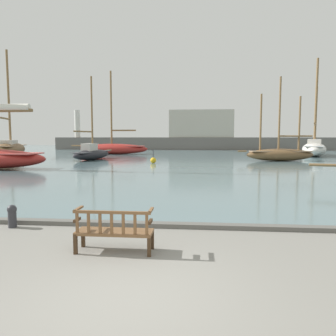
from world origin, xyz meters
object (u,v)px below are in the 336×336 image
(sailboat_far_starboard, at_px, (280,153))
(mooring_bollard, at_px, (12,215))
(sailboat_outer_starboard, at_px, (113,148))
(park_bench, at_px, (114,230))
(sailboat_far_port, at_px, (10,148))
(sailboat_distant_harbor, at_px, (314,147))
(sailboat_mid_starboard, at_px, (92,153))
(channel_buoy, at_px, (153,160))

(sailboat_far_starboard, distance_m, mooring_bollard, 27.40)
(mooring_bollard, bearing_deg, sailboat_outer_starboard, 100.58)
(park_bench, bearing_deg, sailboat_outer_starboard, 104.89)
(sailboat_far_port, xyz_separation_m, sailboat_distant_harbor, (35.82, 5.15, 0.02))
(sailboat_distant_harbor, bearing_deg, mooring_bollard, -119.60)
(sailboat_mid_starboard, bearing_deg, mooring_bollard, -76.23)
(sailboat_distant_harbor, bearing_deg, sailboat_far_starboard, -124.63)
(sailboat_far_port, xyz_separation_m, sailboat_mid_starboard, (11.01, -3.80, -0.33))
(park_bench, xyz_separation_m, sailboat_mid_starboard, (-9.13, 25.84, 0.29))
(sailboat_far_starboard, relative_size, mooring_bollard, 13.08)
(sailboat_far_starboard, height_order, sailboat_distant_harbor, sailboat_distant_harbor)
(sailboat_far_port, distance_m, sailboat_distant_harbor, 36.19)
(park_bench, distance_m, sailboat_outer_starboard, 37.82)
(park_bench, bearing_deg, sailboat_distant_harbor, 65.74)
(sailboat_outer_starboard, xyz_separation_m, channel_buoy, (7.44, -14.57, -0.55))
(sailboat_outer_starboard, relative_size, channel_buoy, 9.08)
(park_bench, xyz_separation_m, sailboat_outer_starboard, (-9.72, 36.55, 0.42))
(sailboat_outer_starboard, relative_size, sailboat_mid_starboard, 1.31)
(sailboat_far_starboard, xyz_separation_m, channel_buoy, (-11.79, -3.88, -0.48))
(sailboat_outer_starboard, height_order, sailboat_distant_harbor, sailboat_distant_harbor)
(sailboat_distant_harbor, height_order, mooring_bollard, sailboat_distant_harbor)
(sailboat_mid_starboard, bearing_deg, sailboat_outer_starboard, 93.14)
(sailboat_distant_harbor, relative_size, mooring_bollard, 19.13)
(park_bench, bearing_deg, channel_buoy, 95.91)
(sailboat_outer_starboard, bearing_deg, mooring_bollard, -79.42)
(sailboat_far_port, distance_m, mooring_bollard, 32.79)
(sailboat_outer_starboard, bearing_deg, sailboat_distant_harbor, -3.96)
(park_bench, bearing_deg, sailboat_far_port, 124.20)
(sailboat_mid_starboard, bearing_deg, sailboat_distant_harbor, 19.83)
(channel_buoy, bearing_deg, sailboat_far_port, 156.78)
(sailboat_mid_starboard, xyz_separation_m, channel_buoy, (6.86, -3.87, -0.41))
(sailboat_far_starboard, relative_size, sailboat_distant_harbor, 0.68)
(sailboat_distant_harbor, xyz_separation_m, mooring_bollard, (-18.87, -33.21, -0.77))
(sailboat_far_port, distance_m, sailboat_mid_starboard, 11.65)
(sailboat_far_port, relative_size, sailboat_distant_harbor, 1.05)
(channel_buoy, bearing_deg, sailboat_outer_starboard, 117.05)
(sailboat_far_starboard, height_order, mooring_bollard, sailboat_far_starboard)
(sailboat_far_port, xyz_separation_m, mooring_bollard, (16.96, -28.06, -0.75))
(mooring_bollard, xyz_separation_m, channel_buoy, (0.91, 20.39, 0.00))
(sailboat_outer_starboard, bearing_deg, sailboat_mid_starboard, -86.86)
(sailboat_far_starboard, height_order, sailboat_far_port, sailboat_far_port)
(sailboat_far_starboard, xyz_separation_m, sailboat_far_port, (-29.65, 3.78, 0.26))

